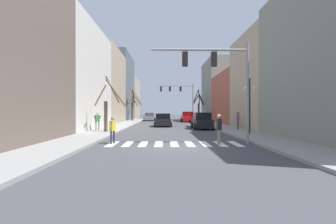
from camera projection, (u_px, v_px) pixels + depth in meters
The scene contains 22 objects.
ground_plane at pixel (175, 148), 13.56m from camera, with size 240.00×240.00×0.00m, color #424247.
sidewalk_left at pixel (59, 147), 13.47m from camera, with size 2.90×90.00×0.15m.
sidewalk_right at pixel (290, 146), 13.65m from camera, with size 2.90×90.00×0.15m.
building_row_left at pixel (100, 86), 40.42m from camera, with size 6.00×66.79×13.32m.
building_row_right at pixel (254, 86), 32.13m from camera, with size 6.00×48.75×11.50m.
crosswalk_stripes at pixel (174, 144), 15.28m from camera, with size 7.65×2.60×0.01m.
traffic_signal_near at pixel (220, 71), 15.30m from camera, with size 5.75×0.28×5.90m.
traffic_signal_far at pixel (180, 94), 44.44m from camera, with size 6.13×0.28×6.58m.
street_lamp_right_corner at pixel (250, 92), 20.28m from camera, with size 0.95×0.36×4.65m.
car_driving_away_lane at pixel (187, 117), 45.10m from camera, with size 2.13×4.44×1.78m.
car_parked_left_near at pixel (163, 120), 32.34m from camera, with size 2.12×4.89×1.59m.
car_driving_toward_lane at pixel (149, 117), 50.32m from camera, with size 2.06×4.56×1.54m.
car_parked_left_far at pixel (202, 121), 27.84m from camera, with size 2.00×4.75×1.75m.
car_parked_right_far at pixel (164, 119), 39.93m from camera, with size 2.03×4.58×1.55m.
pedestrian_crossing_street at pixel (238, 119), 24.72m from camera, with size 0.39×0.69×1.68m.
pedestrian_waiting_at_curb at pixel (113, 128), 15.36m from camera, with size 0.36×0.65×1.58m.
pedestrian_on_right_sidewalk at pixel (97, 119), 24.19m from camera, with size 0.61×0.51×1.65m.
pedestrian_on_left_sidewalk at pixel (219, 127), 15.01m from camera, with size 0.24×0.75×1.74m.
street_tree_right_mid at pixel (133, 104), 48.01m from camera, with size 2.77×3.86×6.09m.
street_tree_left_near at pixel (133, 109), 49.50m from camera, with size 2.35×1.68×4.57m.
street_tree_right_far at pixel (199, 105), 48.79m from camera, with size 2.69×2.49×5.82m.
street_tree_left_far at pixel (108, 107), 22.46m from camera, with size 2.75×1.29×4.81m.
Camera 1 is at (-0.58, -13.54, 1.94)m, focal length 28.00 mm.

